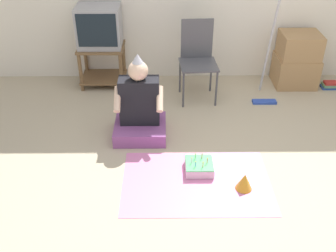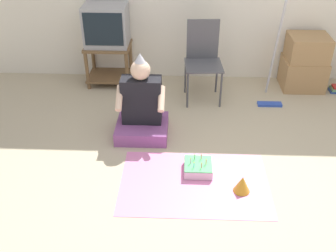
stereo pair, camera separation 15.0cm
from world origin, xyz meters
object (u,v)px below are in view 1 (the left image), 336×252
(birthday_cake, at_px, (199,166))
(party_hat_blue, at_px, (244,181))
(book_pile, at_px, (330,85))
(dust_mop, at_px, (267,73))
(person_seated, at_px, (140,110))
(folding_chair, at_px, (198,55))
(tv, at_px, (99,26))
(cardboard_box_stack, at_px, (297,60))

(birthday_cake, relative_size, party_hat_blue, 1.66)
(book_pile, bearing_deg, birthday_cake, -137.50)
(dust_mop, height_order, person_seated, dust_mop)
(folding_chair, height_order, person_seated, folding_chair)
(folding_chair, xyz_separation_m, party_hat_blue, (0.29, -1.70, -0.44))
(dust_mop, bearing_deg, tv, 166.84)
(tv, relative_size, cardboard_box_stack, 0.77)
(person_seated, bearing_deg, dust_mop, 26.56)
(tv, height_order, book_pile, tv)
(party_hat_blue, bearing_deg, tv, 125.53)
(tv, bearing_deg, party_hat_blue, -54.47)
(cardboard_box_stack, bearing_deg, book_pile, -16.29)
(party_hat_blue, bearing_deg, cardboard_box_stack, 63.95)
(cardboard_box_stack, relative_size, dust_mop, 0.55)
(folding_chair, bearing_deg, party_hat_blue, -80.26)
(tv, bearing_deg, cardboard_box_stack, -0.85)
(cardboard_box_stack, height_order, person_seated, person_seated)
(tv, height_order, person_seated, tv)
(folding_chair, xyz_separation_m, birthday_cake, (-0.07, -1.46, -0.47))
(book_pile, distance_m, person_seated, 2.56)
(dust_mop, height_order, book_pile, dust_mop)
(cardboard_box_stack, bearing_deg, tv, 179.15)
(birthday_cake, distance_m, party_hat_blue, 0.44)
(folding_chair, bearing_deg, person_seated, -127.05)
(tv, height_order, birthday_cake, tv)
(tv, relative_size, dust_mop, 0.42)
(person_seated, xyz_separation_m, party_hat_blue, (0.93, -0.86, -0.20))
(cardboard_box_stack, relative_size, birthday_cake, 2.67)
(tv, relative_size, folding_chair, 0.57)
(cardboard_box_stack, distance_m, person_seated, 2.22)
(tv, xyz_separation_m, party_hat_blue, (1.45, -2.04, -0.67))
(person_seated, relative_size, birthday_cake, 3.49)
(dust_mop, bearing_deg, folding_chair, 170.94)
(birthday_cake, bearing_deg, book_pile, 42.50)
(dust_mop, distance_m, party_hat_blue, 1.68)
(tv, relative_size, birthday_cake, 2.05)
(tv, height_order, folding_chair, tv)
(folding_chair, relative_size, party_hat_blue, 6.03)
(tv, relative_size, party_hat_blue, 3.41)
(cardboard_box_stack, distance_m, dust_mop, 0.64)
(tv, distance_m, folding_chair, 1.23)
(book_pile, distance_m, birthday_cake, 2.41)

